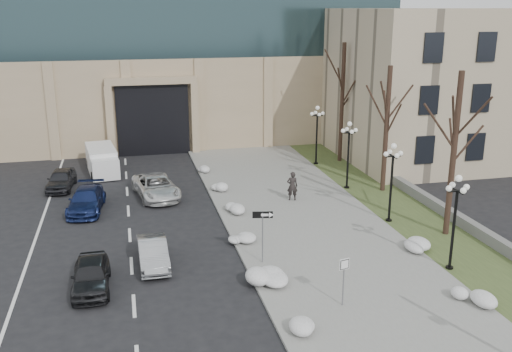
# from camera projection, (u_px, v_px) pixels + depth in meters

# --- Properties ---
(sidewalk) EXTENTS (9.00, 40.00, 0.12)m
(sidewalk) POSITION_uv_depth(u_px,v_px,m) (302.00, 219.00, 33.66)
(sidewalk) COLOR gray
(sidewalk) RESTS_ON ground
(curb) EXTENTS (0.30, 40.00, 0.14)m
(curb) POSITION_uv_depth(u_px,v_px,m) (228.00, 225.00, 32.67)
(curb) COLOR gray
(curb) RESTS_ON ground
(grass_strip) EXTENTS (4.00, 40.00, 0.10)m
(grass_strip) POSITION_uv_depth(u_px,v_px,m) (403.00, 211.00, 35.10)
(grass_strip) COLOR #3B4A25
(grass_strip) RESTS_ON ground
(stone_wall) EXTENTS (0.50, 30.00, 0.70)m
(stone_wall) POSITION_uv_depth(u_px,v_px,m) (417.00, 194.00, 37.32)
(stone_wall) COLOR slate
(stone_wall) RESTS_ON ground
(classical_building) EXTENTS (22.00, 18.12, 12.00)m
(classical_building) POSITION_uv_depth(u_px,v_px,m) (459.00, 81.00, 49.09)
(classical_building) COLOR tan
(classical_building) RESTS_ON ground
(car_a) EXTENTS (1.64, 4.04, 1.37)m
(car_a) POSITION_uv_depth(u_px,v_px,m) (91.00, 275.00, 25.27)
(car_a) COLOR black
(car_a) RESTS_ON ground
(car_b) EXTENTS (1.44, 3.93, 1.29)m
(car_b) POSITION_uv_depth(u_px,v_px,m) (153.00, 253.00, 27.63)
(car_b) COLOR #999CA0
(car_b) RESTS_ON ground
(car_c) EXTENTS (2.42, 4.94, 1.38)m
(car_c) POSITION_uv_depth(u_px,v_px,m) (86.00, 200.00, 35.06)
(car_c) COLOR navy
(car_c) RESTS_ON ground
(car_d) EXTENTS (3.24, 5.55, 1.45)m
(car_d) POSITION_uv_depth(u_px,v_px,m) (156.00, 187.00, 37.57)
(car_d) COLOR silver
(car_d) RESTS_ON ground
(car_e) EXTENTS (2.03, 4.19, 1.38)m
(car_e) POSITION_uv_depth(u_px,v_px,m) (61.00, 179.00, 39.30)
(car_e) COLOR #2B2B2F
(car_e) RESTS_ON ground
(pedestrian) EXTENTS (0.76, 0.57, 1.90)m
(pedestrian) POSITION_uv_depth(u_px,v_px,m) (292.00, 186.00, 36.58)
(pedestrian) COLOR black
(pedestrian) RESTS_ON sidewalk
(box_truck) EXTENTS (2.66, 5.95, 1.82)m
(box_truck) POSITION_uv_depth(u_px,v_px,m) (102.00, 161.00, 43.32)
(box_truck) COLOR silver
(box_truck) RESTS_ON ground
(one_way_sign) EXTENTS (1.02, 0.39, 2.75)m
(one_way_sign) POSITION_uv_depth(u_px,v_px,m) (266.00, 221.00, 27.25)
(one_way_sign) COLOR slate
(one_way_sign) RESTS_ON ground
(keep_sign) EXTENTS (0.47, 0.15, 2.22)m
(keep_sign) POSITION_uv_depth(u_px,v_px,m) (344.00, 272.00, 23.42)
(keep_sign) COLOR slate
(keep_sign) RESTS_ON ground
(snow_clump_b) EXTENTS (1.10, 1.60, 0.36)m
(snow_clump_b) POSITION_uv_depth(u_px,v_px,m) (294.00, 324.00, 22.08)
(snow_clump_b) COLOR white
(snow_clump_b) RESTS_ON sidewalk
(snow_clump_c) EXTENTS (1.10, 1.60, 0.36)m
(snow_clump_c) POSITION_uv_depth(u_px,v_px,m) (265.00, 279.00, 25.76)
(snow_clump_c) COLOR white
(snow_clump_c) RESTS_ON sidewalk
(snow_clump_d) EXTENTS (1.10, 1.60, 0.36)m
(snow_clump_d) POSITION_uv_depth(u_px,v_px,m) (240.00, 240.00, 29.99)
(snow_clump_d) COLOR white
(snow_clump_d) RESTS_ON sidewalk
(snow_clump_e) EXTENTS (1.10, 1.60, 0.36)m
(snow_clump_e) POSITION_uv_depth(u_px,v_px,m) (230.00, 210.00, 34.55)
(snow_clump_e) COLOR white
(snow_clump_e) RESTS_ON sidewalk
(snow_clump_f) EXTENTS (1.10, 1.60, 0.36)m
(snow_clump_f) POSITION_uv_depth(u_px,v_px,m) (217.00, 189.00, 38.46)
(snow_clump_f) COLOR white
(snow_clump_f) RESTS_ON sidewalk
(snow_clump_g) EXTENTS (1.10, 1.60, 0.36)m
(snow_clump_g) POSITION_uv_depth(u_px,v_px,m) (203.00, 169.00, 43.31)
(snow_clump_g) COLOR white
(snow_clump_g) RESTS_ON sidewalk
(snow_clump_h) EXTENTS (1.10, 1.60, 0.36)m
(snow_clump_h) POSITION_uv_depth(u_px,v_px,m) (474.00, 299.00, 23.98)
(snow_clump_h) COLOR white
(snow_clump_h) RESTS_ON sidewalk
(snow_clump_i) EXTENTS (1.10, 1.60, 0.36)m
(snow_clump_i) POSITION_uv_depth(u_px,v_px,m) (412.00, 246.00, 29.33)
(snow_clump_i) COLOR white
(snow_clump_i) RESTS_ON sidewalk
(lamppost_a) EXTENTS (1.18, 1.18, 4.76)m
(lamppost_a) POSITION_uv_depth(u_px,v_px,m) (455.00, 210.00, 26.40)
(lamppost_a) COLOR black
(lamppost_a) RESTS_ON ground
(lamppost_b) EXTENTS (1.18, 1.18, 4.76)m
(lamppost_b) POSITION_uv_depth(u_px,v_px,m) (392.00, 172.00, 32.46)
(lamppost_b) COLOR black
(lamppost_b) RESTS_ON ground
(lamppost_c) EXTENTS (1.18, 1.18, 4.76)m
(lamppost_c) POSITION_uv_depth(u_px,v_px,m) (349.00, 146.00, 38.53)
(lamppost_c) COLOR black
(lamppost_c) RESTS_ON ground
(lamppost_d) EXTENTS (1.18, 1.18, 4.76)m
(lamppost_d) POSITION_uv_depth(u_px,v_px,m) (317.00, 127.00, 44.59)
(lamppost_d) COLOR black
(lamppost_d) RESTS_ON ground
(tree_near) EXTENTS (3.20, 3.20, 9.00)m
(tree_near) POSITION_uv_depth(u_px,v_px,m) (456.00, 132.00, 29.83)
(tree_near) COLOR black
(tree_near) RESTS_ON ground
(tree_mid) EXTENTS (3.20, 3.20, 8.50)m
(tree_mid) POSITION_uv_depth(u_px,v_px,m) (387.00, 112.00, 37.39)
(tree_mid) COLOR black
(tree_mid) RESTS_ON ground
(tree_far) EXTENTS (3.20, 3.20, 9.50)m
(tree_far) POSITION_uv_depth(u_px,v_px,m) (343.00, 86.00, 44.67)
(tree_far) COLOR black
(tree_far) RESTS_ON ground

